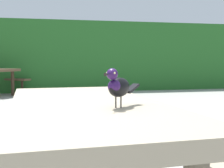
{
  "coord_description": "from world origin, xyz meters",
  "views": [
    {
      "loc": [
        0.11,
        -1.68,
        0.96
      ],
      "look_at": [
        0.47,
        -0.12,
        0.84
      ],
      "focal_mm": 50.72,
      "sensor_mm": 36.0,
      "label": 1
    }
  ],
  "objects": [
    {
      "name": "bird_grackle",
      "position": [
        0.46,
        -0.28,
        0.84
      ],
      "size": [
        0.22,
        0.22,
        0.18
      ],
      "color": "black",
      "rests_on": "picnic_table_foreground"
    },
    {
      "name": "hedge_wall",
      "position": [
        0.0,
        8.91,
        1.09
      ],
      "size": [
        28.0,
        1.89,
        2.19
      ],
      "primitive_type": "cube",
      "color": "#235B23",
      "rests_on": "ground"
    },
    {
      "name": "picnic_table_foreground",
      "position": [
        0.35,
        -0.0,
        0.56
      ],
      "size": [
        1.74,
        1.83,
        0.74
      ],
      "color": "gray",
      "rests_on": "ground"
    }
  ]
}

